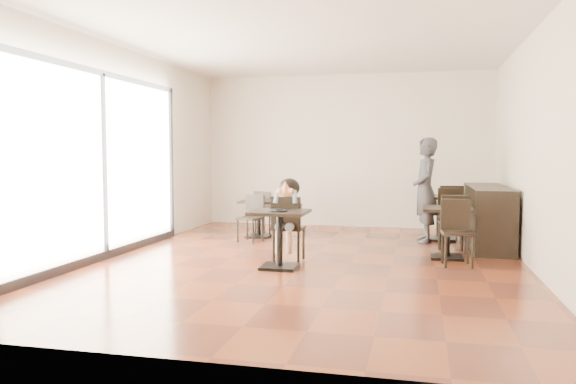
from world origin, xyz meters
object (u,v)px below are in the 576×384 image
(cafe_table_back, at_px, (441,218))
(chair_left_a, at_px, (267,212))
(cafe_table_left, at_px, (259,219))
(child_table, at_px, (280,240))
(chair_mid_b, at_px, (457,233))
(chair_back_b, at_px, (453,217))
(chair_back_a, at_px, (449,211))
(adult_patron, at_px, (425,190))
(child, at_px, (289,220))
(child_chair, at_px, (289,228))
(chair_left_b, at_px, (250,219))
(chair_mid_a, at_px, (453,223))
(cafe_table_mid, at_px, (447,233))

(cafe_table_back, xyz_separation_m, chair_left_a, (-3.27, 0.15, 0.01))
(cafe_table_left, bearing_deg, child_table, -68.23)
(chair_mid_b, relative_size, chair_back_b, 0.95)
(chair_mid_b, distance_m, chair_back_a, 2.88)
(cafe_table_back, bearing_deg, cafe_table_left, -172.98)
(chair_left_a, distance_m, chair_back_b, 3.50)
(chair_back_a, bearing_deg, adult_patron, 53.67)
(adult_patron, xyz_separation_m, chair_back_a, (0.45, 0.85, -0.43))
(child, bearing_deg, child_chair, 0.00)
(child, height_order, chair_left_b, child)
(chair_left_b, bearing_deg, child_chair, -40.08)
(chair_left_b, bearing_deg, child_table, -47.76)
(child_table, height_order, chair_left_b, chair_left_b)
(chair_mid_b, distance_m, chair_left_a, 4.20)
(child_table, distance_m, chair_mid_b, 2.45)
(cafe_table_back, distance_m, chair_mid_a, 1.24)
(child_table, distance_m, chair_back_a, 4.30)
(child_chair, bearing_deg, chair_back_b, -140.92)
(child_chair, height_order, chair_left_b, child_chair)
(cafe_table_mid, xyz_separation_m, chair_back_b, (0.14, 1.23, 0.10))
(chair_back_a, bearing_deg, chair_back_b, 81.68)
(adult_patron, xyz_separation_m, chair_left_b, (-2.98, -0.65, -0.50))
(child, distance_m, cafe_table_left, 2.34)
(adult_patron, height_order, chair_left_b, adult_patron)
(cafe_table_mid, xyz_separation_m, cafe_table_back, (-0.02, 1.78, 0.02))
(child_table, relative_size, chair_mid_a, 0.86)
(cafe_table_back, bearing_deg, chair_left_b, -163.75)
(child, xyz_separation_m, chair_back_b, (2.38, 1.93, -0.11))
(cafe_table_mid, xyz_separation_m, chair_left_b, (-3.29, 0.83, 0.03))
(chair_back_b, bearing_deg, child, -149.24)
(child_chair, distance_m, chair_back_b, 3.07)
(child_table, height_order, cafe_table_left, child_table)
(child_table, xyz_separation_m, adult_patron, (1.93, 2.73, 0.52))
(cafe_table_mid, bearing_deg, child, -162.54)
(chair_back_b, bearing_deg, cafe_table_back, 98.03)
(child_table, distance_m, chair_left_b, 2.33)
(child_chair, relative_size, cafe_table_back, 1.18)
(chair_mid_a, distance_m, chair_back_b, 0.68)
(child_table, height_order, cafe_table_back, cafe_table_back)
(adult_patron, height_order, cafe_table_mid, adult_patron)
(cafe_table_back, relative_size, chair_left_a, 0.97)
(cafe_table_left, bearing_deg, chair_left_a, 90.00)
(child_chair, relative_size, chair_back_b, 0.98)
(cafe_table_left, height_order, cafe_table_back, cafe_table_back)
(chair_mid_a, relative_size, chair_mid_b, 1.00)
(chair_mid_b, height_order, chair_back_a, chair_back_a)
(chair_left_b, xyz_separation_m, chair_back_b, (3.43, 0.40, 0.07))
(child_chair, relative_size, chair_mid_b, 1.03)
(child_table, bearing_deg, cafe_table_mid, 29.26)
(child_table, relative_size, chair_back_a, 0.82)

